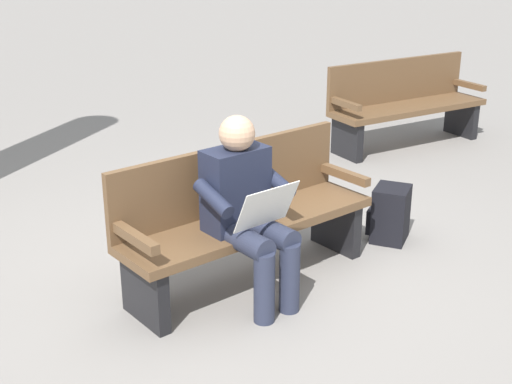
{
  "coord_description": "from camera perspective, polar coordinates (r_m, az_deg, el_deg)",
  "views": [
    {
      "loc": [
        2.7,
        3.21,
        2.24
      ],
      "look_at": [
        0.08,
        0.15,
        0.7
      ],
      "focal_mm": 49.47,
      "sensor_mm": 36.0,
      "label": 1
    }
  ],
  "objects": [
    {
      "name": "bench_near",
      "position": [
        4.61,
        -1.05,
        -1.83
      ],
      "size": [
        1.81,
        0.53,
        0.9
      ],
      "rotation": [
        0.0,
        0.0,
        -0.03
      ],
      "color": "brown",
      "rests_on": "ground"
    },
    {
      "name": "backpack",
      "position": [
        5.36,
        10.77,
        -1.77
      ],
      "size": [
        0.36,
        0.36,
        0.42
      ],
      "rotation": [
        0.0,
        0.0,
        3.62
      ],
      "color": "black",
      "rests_on": "ground"
    },
    {
      "name": "person_seated",
      "position": [
        4.29,
        -0.74,
        -1.17
      ],
      "size": [
        0.58,
        0.58,
        1.18
      ],
      "rotation": [
        0.0,
        0.0,
        -0.03
      ],
      "color": "#1E2338",
      "rests_on": "ground"
    },
    {
      "name": "bench_far",
      "position": [
        7.7,
        11.91,
        7.09
      ],
      "size": [
        1.86,
        0.79,
        0.9
      ],
      "rotation": [
        0.0,
        0.0,
        -0.18
      ],
      "color": "brown",
      "rests_on": "ground"
    },
    {
      "name": "ground_plane",
      "position": [
        4.75,
        -0.48,
        -7.19
      ],
      "size": [
        40.0,
        40.0,
        0.0
      ],
      "primitive_type": "plane",
      "color": "gray"
    }
  ]
}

